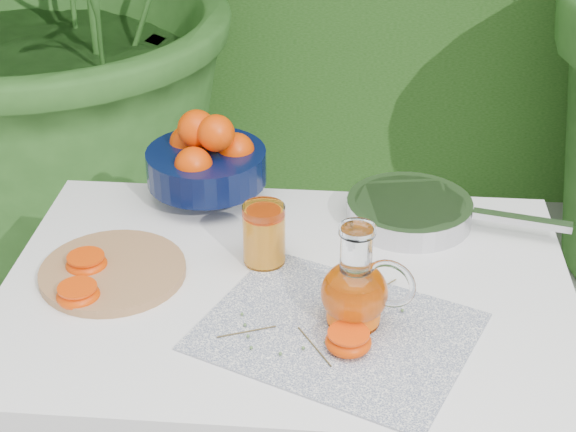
# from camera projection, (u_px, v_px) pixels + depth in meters

# --- Properties ---
(white_table) EXTENTS (1.00, 0.70, 0.75)m
(white_table) POSITION_uv_depth(u_px,v_px,m) (287.00, 323.00, 1.58)
(white_table) COLOR white
(white_table) RESTS_ON ground
(placemat) EXTENTS (0.51, 0.46, 0.00)m
(placemat) POSITION_uv_depth(u_px,v_px,m) (337.00, 331.00, 1.43)
(placemat) COLOR #0B1741
(placemat) RESTS_ON white_table
(cutting_board) EXTENTS (0.31, 0.31, 0.02)m
(cutting_board) POSITION_uv_depth(u_px,v_px,m) (113.00, 271.00, 1.57)
(cutting_board) COLOR #A16A49
(cutting_board) RESTS_ON white_table
(fruit_bowl) EXTENTS (0.30, 0.30, 0.19)m
(fruit_bowl) POSITION_uv_depth(u_px,v_px,m) (207.00, 159.00, 1.77)
(fruit_bowl) COLOR black
(fruit_bowl) RESTS_ON white_table
(juice_pitcher) EXTENTS (0.17, 0.14, 0.18)m
(juice_pitcher) POSITION_uv_depth(u_px,v_px,m) (356.00, 290.00, 1.42)
(juice_pitcher) COLOR white
(juice_pitcher) RESTS_ON white_table
(juice_tumbler) EXTENTS (0.09, 0.09, 0.11)m
(juice_tumbler) POSITION_uv_depth(u_px,v_px,m) (264.00, 235.00, 1.58)
(juice_tumbler) COLOR white
(juice_tumbler) RESTS_ON white_table
(saute_pan) EXTENTS (0.45, 0.29, 0.05)m
(saute_pan) POSITION_uv_depth(u_px,v_px,m) (411.00, 210.00, 1.72)
(saute_pan) COLOR #BABABF
(saute_pan) RESTS_ON white_table
(orange_halves) EXTENTS (0.55, 0.26, 0.04)m
(orange_halves) POSITION_uv_depth(u_px,v_px,m) (165.00, 298.00, 1.48)
(orange_halves) COLOR #E44002
(orange_halves) RESTS_ON white_table
(thyme_sprigs) EXTENTS (0.30, 0.25, 0.01)m
(thyme_sprigs) POSITION_uv_depth(u_px,v_px,m) (315.00, 321.00, 1.44)
(thyme_sprigs) COLOR brown
(thyme_sprigs) RESTS_ON white_table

